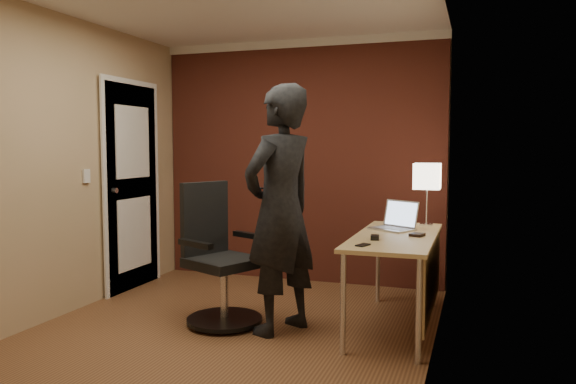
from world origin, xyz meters
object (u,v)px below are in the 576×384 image
object	(u,v)px
desk	(405,252)
mouse	(375,237)
person	(280,210)
laptop	(396,222)
wallet	(417,235)
phone	(363,245)
office_chair	(218,263)
desk_lamp	(427,177)

from	to	relation	value
desk	mouse	size ratio (longest dim) A/B	15.00
desk	person	xyz separation A→B (m)	(-0.89, -0.37, 0.33)
desk	person	size ratio (longest dim) A/B	0.80
laptop	mouse	distance (m)	0.57
person	mouse	bearing A→B (deg)	121.94
wallet	mouse	bearing A→B (deg)	-136.99
mouse	phone	world-z (taller)	mouse
laptop	mouse	xyz separation A→B (m)	(-0.08, -0.57, -0.05)
laptop	phone	xyz separation A→B (m)	(-0.11, -0.84, -0.06)
person	phone	bearing A→B (deg)	98.87
laptop	office_chair	bearing A→B (deg)	-154.26
desk	wallet	bearing A→B (deg)	-9.25
desk	desk_lamp	xyz separation A→B (m)	(0.10, 0.61, 0.55)
mouse	office_chair	distance (m)	1.26
desk_lamp	mouse	distance (m)	1.01
phone	desk_lamp	bearing A→B (deg)	93.39
desk	phone	bearing A→B (deg)	-111.80
desk_lamp	wallet	distance (m)	0.74
office_chair	person	bearing A→B (deg)	-3.09
desk_lamp	office_chair	xyz separation A→B (m)	(-1.52, -0.95, -0.66)
desk_lamp	person	bearing A→B (deg)	-135.41
desk	office_chair	world-z (taller)	office_chair
desk_lamp	wallet	world-z (taller)	desk_lamp
phone	wallet	bearing A→B (deg)	78.92
laptop	person	size ratio (longest dim) A/B	0.22
mouse	office_chair	size ratio (longest dim) A/B	0.09
desk	person	world-z (taller)	person
desk	phone	distance (m)	0.61
desk_lamp	phone	distance (m)	1.27
wallet	office_chair	xyz separation A→B (m)	(-1.51, -0.32, -0.26)
mouse	phone	distance (m)	0.28
wallet	person	world-z (taller)	person
desk_lamp	phone	world-z (taller)	desk_lamp
phone	desk	bearing A→B (deg)	87.14
wallet	person	size ratio (longest dim) A/B	0.06
laptop	phone	size ratio (longest dim) A/B	3.62
laptop	mouse	bearing A→B (deg)	-97.55
desk	desk_lamp	size ratio (longest dim) A/B	2.80
desk	person	distance (m)	1.02
desk	mouse	xyz separation A→B (m)	(-0.19, -0.27, 0.14)
wallet	office_chair	size ratio (longest dim) A/B	0.10
wallet	office_chair	distance (m)	1.57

